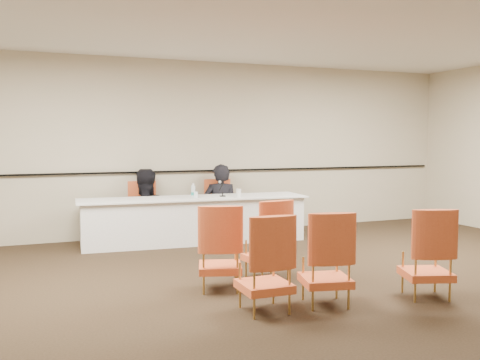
% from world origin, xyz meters
% --- Properties ---
extents(floor, '(10.00, 10.00, 0.00)m').
position_xyz_m(floor, '(0.00, 0.00, 0.00)').
color(floor, black).
rests_on(floor, ground).
extents(ceiling, '(10.00, 10.00, 0.00)m').
position_xyz_m(ceiling, '(0.00, 0.00, 3.00)').
color(ceiling, silver).
rests_on(ceiling, ground).
extents(wall_back, '(10.00, 0.04, 3.00)m').
position_xyz_m(wall_back, '(0.00, 4.00, 1.50)').
color(wall_back, '#B7AD90').
rests_on(wall_back, ground).
extents(wall_rail, '(9.80, 0.04, 0.03)m').
position_xyz_m(wall_rail, '(0.00, 3.96, 1.10)').
color(wall_rail, black).
rests_on(wall_rail, wall_back).
extents(panel_table, '(3.67, 1.09, 0.73)m').
position_xyz_m(panel_table, '(-0.32, 3.20, 0.36)').
color(panel_table, silver).
rests_on(panel_table, ground).
extents(panelist_main, '(0.71, 0.58, 1.68)m').
position_xyz_m(panelist_main, '(0.30, 3.70, 0.39)').
color(panelist_main, black).
rests_on(panelist_main, ground).
extents(panelist_main_chair, '(0.53, 0.53, 0.95)m').
position_xyz_m(panelist_main_chair, '(0.30, 3.70, 0.47)').
color(panelist_main_chair, '#B84221').
rests_on(panelist_main_chair, ground).
extents(panelist_second, '(0.85, 0.66, 1.73)m').
position_xyz_m(panelist_second, '(-1.02, 3.79, 0.30)').
color(panelist_second, black).
rests_on(panelist_second, ground).
extents(panelist_second_chair, '(0.53, 0.53, 0.95)m').
position_xyz_m(panelist_second_chair, '(-1.02, 3.79, 0.47)').
color(panelist_second_chair, '#B84221').
rests_on(panelist_second_chair, ground).
extents(papers, '(0.31, 0.23, 0.00)m').
position_xyz_m(papers, '(0.10, 3.13, 0.73)').
color(papers, white).
rests_on(papers, panel_table).
extents(microphone, '(0.10, 0.19, 0.26)m').
position_xyz_m(microphone, '(0.13, 3.13, 0.85)').
color(microphone, black).
rests_on(microphone, panel_table).
extents(water_bottle, '(0.08, 0.08, 0.23)m').
position_xyz_m(water_bottle, '(-0.35, 3.16, 0.84)').
color(water_bottle, teal).
rests_on(water_bottle, panel_table).
extents(drinking_glass, '(0.08, 0.08, 0.10)m').
position_xyz_m(drinking_glass, '(-0.32, 3.12, 0.78)').
color(drinking_glass, white).
rests_on(drinking_glass, panel_table).
extents(coffee_cup, '(0.10, 0.10, 0.13)m').
position_xyz_m(coffee_cup, '(0.37, 3.03, 0.79)').
color(coffee_cup, silver).
rests_on(coffee_cup, panel_table).
extents(aud_chair_front_left, '(0.63, 0.63, 0.95)m').
position_xyz_m(aud_chair_front_left, '(-0.84, 0.50, 0.47)').
color(aud_chair_front_left, '#B84221').
rests_on(aud_chair_front_left, ground).
extents(aud_chair_front_mid, '(0.57, 0.57, 0.95)m').
position_xyz_m(aud_chair_front_mid, '(-0.17, 0.73, 0.47)').
color(aud_chair_front_mid, '#B84221').
rests_on(aud_chair_front_mid, ground).
extents(aud_chair_back_left, '(0.50, 0.50, 0.95)m').
position_xyz_m(aud_chair_back_left, '(-0.70, -0.36, 0.47)').
color(aud_chair_back_left, '#B84221').
rests_on(aud_chair_back_left, ground).
extents(aud_chair_back_mid, '(0.60, 0.60, 0.95)m').
position_xyz_m(aud_chair_back_mid, '(-0.05, -0.39, 0.47)').
color(aud_chair_back_mid, '#B84221').
rests_on(aud_chair_back_mid, ground).
extents(aud_chair_back_right, '(0.63, 0.63, 0.95)m').
position_xyz_m(aud_chair_back_right, '(1.06, -0.56, 0.47)').
color(aud_chair_back_right, '#B84221').
rests_on(aud_chair_back_right, ground).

